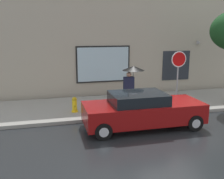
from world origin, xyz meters
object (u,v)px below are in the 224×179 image
(pedestrian_with_umbrella, at_px, (132,74))
(stop_sign, at_px, (178,68))
(parked_car, at_px, (142,110))
(fire_hydrant, at_px, (75,105))

(pedestrian_with_umbrella, distance_m, stop_sign, 2.23)
(parked_car, height_order, stop_sign, stop_sign)
(parked_car, bearing_deg, fire_hydrant, 137.21)
(stop_sign, bearing_deg, parked_car, -142.53)
(fire_hydrant, height_order, stop_sign, stop_sign)
(fire_hydrant, distance_m, stop_sign, 5.22)
(parked_car, distance_m, stop_sign, 3.45)
(fire_hydrant, bearing_deg, parked_car, -42.79)
(stop_sign, bearing_deg, fire_hydrant, 176.12)
(fire_hydrant, bearing_deg, pedestrian_with_umbrella, 5.57)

